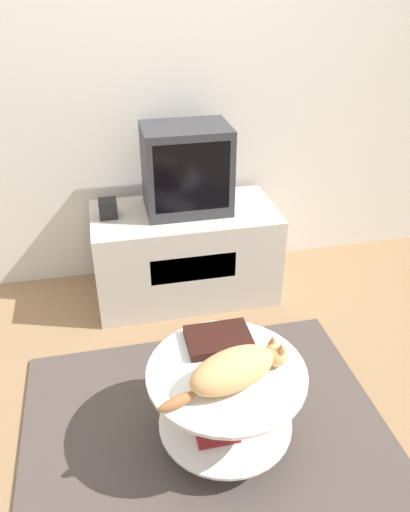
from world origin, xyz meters
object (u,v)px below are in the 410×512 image
object	(u,v)px
speaker	(108,209)
cat	(236,369)
dvd_box	(219,339)
tv	(187,169)

from	to	relation	value
speaker	cat	size ratio (longest dim) A/B	0.18
cat	dvd_box	bearing A→B (deg)	73.30
tv	cat	bearing A→B (deg)	-92.43
tv	speaker	xyz separation A→B (m)	(-0.46, -0.01, -0.20)
dvd_box	tv	bearing A→B (deg)	86.56
dvd_box	cat	size ratio (longest dim) A/B	0.49
speaker	cat	xyz separation A→B (m)	(0.41, -1.28, -0.13)
tv	cat	xyz separation A→B (m)	(-0.05, -1.29, -0.32)
cat	speaker	bearing A→B (deg)	88.92
tv	cat	world-z (taller)	tv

